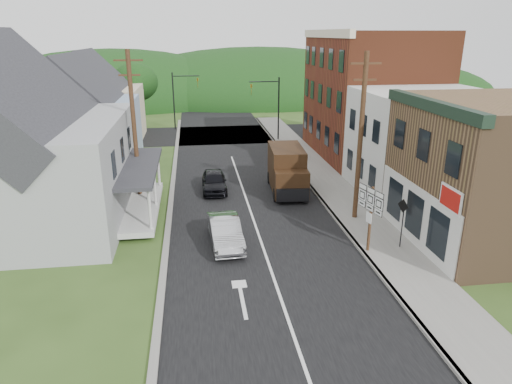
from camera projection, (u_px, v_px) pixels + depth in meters
name	position (u px, v px, depth m)	size (l,w,h in m)	color
ground	(265.00, 254.00, 21.45)	(120.00, 120.00, 0.00)	#2D4719
road	(242.00, 187.00, 30.81)	(9.00, 90.00, 0.02)	black
cross_road	(224.00, 135.00, 46.70)	(60.00, 9.00, 0.02)	black
sidewalk_right	(335.00, 192.00, 29.68)	(2.80, 55.00, 0.15)	slate
curb_right	(315.00, 192.00, 29.50)	(0.20, 55.00, 0.15)	slate
curb_left	(171.00, 199.00, 28.31)	(0.30, 55.00, 0.12)	slate
storefront_tan	(499.00, 173.00, 21.78)	(8.00, 8.00, 7.00)	brown
storefront_white	(423.00, 143.00, 28.87)	(8.00, 7.00, 6.50)	silver
storefront_red	(370.00, 96.00, 37.18)	(8.00, 12.00, 10.00)	maroon
house_gray	(24.00, 145.00, 24.11)	(10.20, 12.24, 8.35)	#929497
house_blue	(88.00, 118.00, 34.70)	(7.14, 8.16, 7.28)	#8B9CBD
house_cream	(102.00, 102.00, 43.05)	(7.14, 8.16, 7.28)	beige
utility_pole_right	(360.00, 137.00, 23.92)	(1.60, 0.26, 9.00)	#472D19
utility_pole_left	(134.00, 127.00, 26.55)	(1.60, 0.26, 9.00)	#472D19
traffic_signal_right	(271.00, 102.00, 42.76)	(2.87, 0.20, 6.00)	black
traffic_signal_left	(180.00, 94.00, 48.18)	(2.87, 0.20, 6.00)	black
tree_left_d	(135.00, 82.00, 48.60)	(4.80, 4.80, 6.94)	#382616
forested_ridge	(211.00, 98.00, 72.89)	(90.00, 30.00, 16.00)	black
silver_sedan	(225.00, 232.00, 22.16)	(1.43, 4.11, 1.36)	#B6B6BB
dark_sedan	(214.00, 181.00, 29.78)	(1.56, 3.89, 1.33)	black
delivery_van	(287.00, 170.00, 29.45)	(2.42, 5.25, 2.87)	black
route_sign_cluster	(370.00, 210.00, 20.80)	(0.49, 1.77, 3.15)	#472D19
warning_sign	(403.00, 217.00, 21.32)	(0.25, 0.63, 2.44)	black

